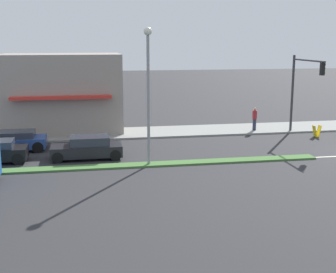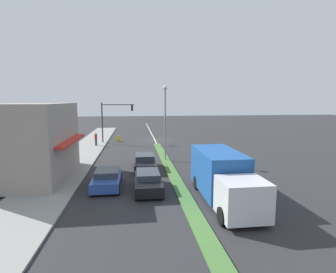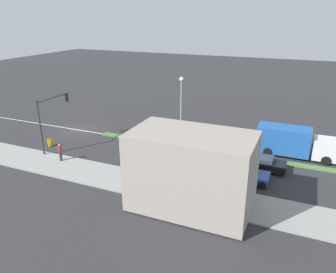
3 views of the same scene
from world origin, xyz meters
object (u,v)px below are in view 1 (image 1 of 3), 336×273
at_px(sedan_dark, 87,148).
at_px(coupe_blue, 14,141).
at_px(street_lamp, 148,79).
at_px(traffic_signal_main, 302,82).
at_px(pedestrian, 255,118).
at_px(warning_aframe_sign, 317,131).

xyz_separation_m(sedan_dark, coupe_blue, (2.80, 4.47, -0.02)).
bearing_deg(street_lamp, traffic_signal_main, -62.63).
relative_size(traffic_signal_main, pedestrian, 3.28).
bearing_deg(sedan_dark, street_lamp, -123.57).
distance_m(traffic_signal_main, pedestrian, 4.40).
bearing_deg(sedan_dark, warning_aframe_sign, -78.61).
bearing_deg(warning_aframe_sign, street_lamp, 113.02).
bearing_deg(pedestrian, coupe_blue, 100.44).
distance_m(traffic_signal_main, coupe_blue, 19.92).
xyz_separation_m(street_lamp, sedan_dark, (2.20, 3.32, -4.14)).
distance_m(pedestrian, coupe_blue, 17.24).
relative_size(street_lamp, coupe_blue, 1.87).
bearing_deg(warning_aframe_sign, traffic_signal_main, 56.61).
height_order(traffic_signal_main, sedan_dark, traffic_signal_main).
height_order(street_lamp, pedestrian, street_lamp).
bearing_deg(traffic_signal_main, coupe_blue, 93.28).
xyz_separation_m(street_lamp, coupe_blue, (5.00, 7.78, -4.16)).
height_order(warning_aframe_sign, coupe_blue, coupe_blue).
xyz_separation_m(pedestrian, sedan_dark, (-5.92, 12.49, -0.38)).
bearing_deg(pedestrian, sedan_dark, 115.38).
bearing_deg(street_lamp, warning_aframe_sign, -66.98).
relative_size(traffic_signal_main, sedan_dark, 1.37).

